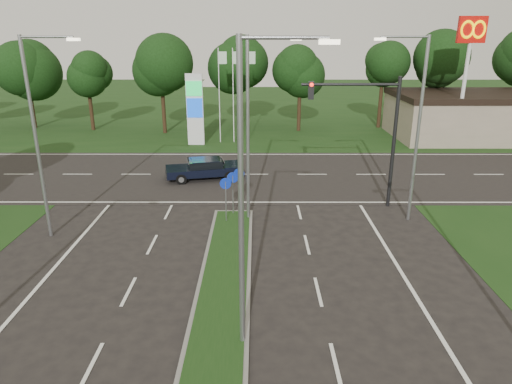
{
  "coord_description": "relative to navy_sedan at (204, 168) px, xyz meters",
  "views": [
    {
      "loc": [
        1.23,
        -5.7,
        8.94
      ],
      "look_at": [
        1.2,
        13.94,
        2.2
      ],
      "focal_mm": 32.0,
      "sensor_mm": 36.0,
      "label": 1
    }
  ],
  "objects": [
    {
      "name": "verge_far",
      "position": [
        2.24,
        31.96,
        -0.71
      ],
      "size": [
        160.0,
        50.0,
        0.02
      ],
      "primitive_type": "cube",
      "color": "#173411",
      "rests_on": "ground"
    },
    {
      "name": "cross_road",
      "position": [
        2.24,
        0.96,
        -0.71
      ],
      "size": [
        160.0,
        12.0,
        0.02
      ],
      "primitive_type": "cube",
      "color": "black",
      "rests_on": "ground"
    },
    {
      "name": "commercial_building",
      "position": [
        24.24,
        12.96,
        1.29
      ],
      "size": [
        16.0,
        9.0,
        4.0
      ],
      "primitive_type": "cube",
      "color": "gray",
      "rests_on": "ground"
    },
    {
      "name": "streetlight_median_near",
      "position": [
        3.24,
        -17.04,
        4.37
      ],
      "size": [
        2.53,
        0.22,
        9.0
      ],
      "color": "gray",
      "rests_on": "ground"
    },
    {
      "name": "streetlight_median_far",
      "position": [
        3.24,
        -7.04,
        4.37
      ],
      "size": [
        2.53,
        0.22,
        9.0
      ],
      "color": "gray",
      "rests_on": "ground"
    },
    {
      "name": "streetlight_left_far",
      "position": [
        -6.06,
        -9.04,
        4.37
      ],
      "size": [
        2.53,
        0.22,
        9.0
      ],
      "color": "gray",
      "rests_on": "ground"
    },
    {
      "name": "streetlight_right_far",
      "position": [
        11.04,
        -7.04,
        4.37
      ],
      "size": [
        2.53,
        0.22,
        9.0
      ],
      "rotation": [
        0.0,
        0.0,
        3.14
      ],
      "color": "gray",
      "rests_on": "ground"
    },
    {
      "name": "traffic_signal",
      "position": [
        9.43,
        -5.05,
        3.94
      ],
      "size": [
        5.1,
        0.42,
        7.0
      ],
      "color": "black",
      "rests_on": "ground"
    },
    {
      "name": "median_signs",
      "position": [
        2.24,
        -6.64,
        1.0
      ],
      "size": [
        1.16,
        1.76,
        2.38
      ],
      "color": "gray",
      "rests_on": "ground"
    },
    {
      "name": "gas_pylon",
      "position": [
        -1.55,
        10.0,
        2.48
      ],
      "size": [
        5.8,
        1.26,
        8.0
      ],
      "color": "silver",
      "rests_on": "ground"
    },
    {
      "name": "mcdonalds_sign",
      "position": [
        20.24,
        8.93,
        7.27
      ],
      "size": [
        2.2,
        0.47,
        10.4
      ],
      "color": "silver",
      "rests_on": "ground"
    },
    {
      "name": "treeline_far",
      "position": [
        2.34,
        16.89,
        6.12
      ],
      "size": [
        6.0,
        6.0,
        9.9
      ],
      "color": "black",
      "rests_on": "ground"
    },
    {
      "name": "navy_sedan",
      "position": [
        0.0,
        0.0,
        0.0
      ],
      "size": [
        5.15,
        3.02,
        1.33
      ],
      "rotation": [
        0.0,
        0.0,
        1.8
      ],
      "color": "black",
      "rests_on": "ground"
    }
  ]
}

